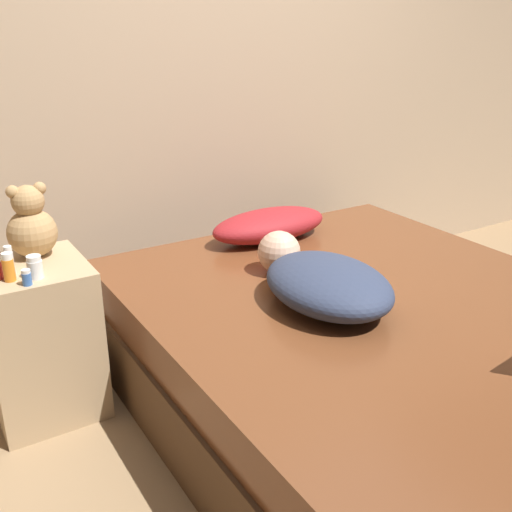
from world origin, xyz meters
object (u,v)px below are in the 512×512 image
at_px(pillow, 270,225).
at_px(person_lying, 322,280).
at_px(bottle_blue, 27,278).
at_px(bottle_clear, 9,261).
at_px(teddy_bear, 31,225).
at_px(bottle_white, 35,267).
at_px(bottle_orange, 8,267).

height_order(pillow, person_lying, person_lying).
bearing_deg(pillow, person_lying, -106.61).
distance_m(pillow, bottle_blue, 1.22).
bearing_deg(bottle_clear, teddy_bear, 50.05).
distance_m(pillow, bottle_clear, 1.23).
bearing_deg(bottle_white, person_lying, -25.49).
xyz_separation_m(teddy_bear, bottle_clear, (-0.12, -0.14, -0.07)).
distance_m(bottle_orange, bottle_blue, 0.09).
xyz_separation_m(teddy_bear, bottle_white, (-0.05, -0.22, -0.08)).
relative_size(bottle_orange, bottle_blue, 1.82).
relative_size(teddy_bear, bottle_orange, 2.75).
bearing_deg(person_lying, teddy_bear, 146.47).
relative_size(bottle_orange, bottle_clear, 0.97).
bearing_deg(bottle_white, bottle_clear, 129.36).
xyz_separation_m(pillow, bottle_white, (-1.15, -0.23, 0.11)).
xyz_separation_m(person_lying, teddy_bear, (-0.90, 0.67, 0.18)).
bearing_deg(pillow, teddy_bear, -179.57).
height_order(teddy_bear, bottle_orange, teddy_bear).
bearing_deg(bottle_orange, bottle_white, -14.89).
distance_m(bottle_clear, bottle_blue, 0.14).
xyz_separation_m(person_lying, bottle_clear, (-1.01, 0.53, 0.11)).
height_order(person_lying, bottle_blue, bottle_blue).
bearing_deg(bottle_orange, bottle_clear, 76.64).
xyz_separation_m(pillow, bottle_orange, (-1.23, -0.21, 0.12)).
xyz_separation_m(pillow, teddy_bear, (-1.10, -0.01, 0.20)).
height_order(person_lying, bottle_white, bottle_white).
xyz_separation_m(bottle_orange, bottle_blue, (0.04, -0.07, -0.02)).
height_order(teddy_bear, bottle_white, teddy_bear).
xyz_separation_m(teddy_bear, bottle_orange, (-0.13, -0.20, -0.07)).
bearing_deg(pillow, bottle_blue, -166.73).
distance_m(teddy_bear, bottle_orange, 0.25).
height_order(teddy_bear, bottle_clear, teddy_bear).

